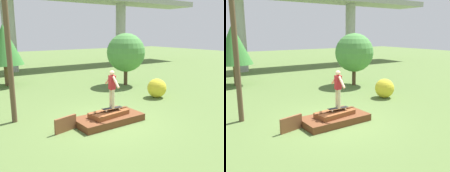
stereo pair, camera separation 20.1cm
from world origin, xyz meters
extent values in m
plane|color=#567038|center=(0.00, 0.00, 0.00)|extent=(80.00, 80.00, 0.00)
cube|color=brown|center=(0.00, 0.00, 0.14)|extent=(2.70, 1.38, 0.27)
cube|color=brown|center=(0.00, -0.01, 0.37)|extent=(1.64, 0.93, 0.20)
cylinder|color=#5B3319|center=(0.00, 0.00, 0.48)|extent=(1.82, 0.05, 0.05)
cube|color=brown|center=(-1.78, 0.11, 0.27)|extent=(0.91, 0.30, 0.55)
cube|color=black|center=(0.11, -0.06, 0.59)|extent=(0.85, 0.27, 0.01)
cylinder|color=silver|center=(0.41, -0.01, 0.54)|extent=(0.06, 0.03, 0.05)
cylinder|color=silver|center=(0.39, -0.17, 0.54)|extent=(0.06, 0.03, 0.05)
cylinder|color=silver|center=(-0.17, 0.04, 0.54)|extent=(0.06, 0.03, 0.05)
cylinder|color=silver|center=(-0.19, -0.12, 0.54)|extent=(0.06, 0.03, 0.05)
cylinder|color=#C6B78E|center=(0.12, 0.02, 0.97)|extent=(0.12, 0.12, 0.74)
cylinder|color=#C6B78E|center=(0.10, -0.15, 0.97)|extent=(0.12, 0.12, 0.74)
cube|color=maroon|center=(0.11, -0.06, 1.61)|extent=(0.24, 0.23, 0.54)
sphere|color=tan|center=(0.11, -0.06, 1.98)|extent=(0.19, 0.19, 0.19)
cylinder|color=tan|center=(0.14, 0.23, 1.66)|extent=(0.13, 0.45, 0.42)
cylinder|color=tan|center=(0.08, -0.36, 1.66)|extent=(0.13, 0.45, 0.42)
cylinder|color=#9E9E99|center=(0.00, 15.69, 3.32)|extent=(1.10, 1.10, 6.63)
cylinder|color=#9E9E99|center=(12.10, 15.69, 3.32)|extent=(1.10, 1.10, 6.63)
cylinder|color=brown|center=(-3.05, 2.17, 3.74)|extent=(0.20, 0.20, 7.48)
cylinder|color=#4C3823|center=(4.94, 5.36, 0.55)|extent=(0.25, 0.25, 1.10)
sphere|color=#4C8E42|center=(4.94, 5.36, 2.18)|extent=(2.53, 2.53, 2.53)
cylinder|color=brown|center=(-1.74, 9.54, 0.71)|extent=(0.28, 0.28, 1.42)
cone|color=#387A33|center=(-1.74, 9.54, 2.71)|extent=(2.34, 2.34, 2.59)
sphere|color=gold|center=(4.32, 1.76, 0.52)|extent=(1.03, 1.03, 1.03)
camera|label=1|loc=(-5.18, -7.77, 3.48)|focal=40.00mm
camera|label=2|loc=(-5.01, -7.89, 3.48)|focal=40.00mm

